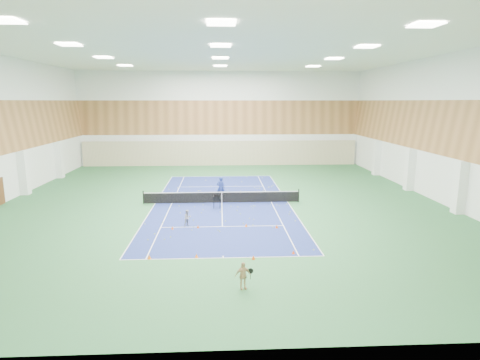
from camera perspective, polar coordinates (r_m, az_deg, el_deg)
The scene contains 20 objects.
ground at distance 33.22m, azimuth -2.60°, elevation -3.27°, with size 40.00×40.00×0.00m, color #2A6337.
room_shell at distance 32.25m, azimuth -2.69°, elevation 7.11°, with size 36.00×40.00×12.00m, color white, non-canonical shape.
wood_cladding at distance 32.17m, azimuth -2.73°, elevation 10.66°, with size 36.00×40.00×8.00m, color #A26B3C, non-canonical shape.
ceiling_light_grid at distance 32.38m, azimuth -2.79°, elevation 17.62°, with size 21.40×25.40×0.06m, color white, non-canonical shape.
court_surface at distance 33.22m, azimuth -2.60°, elevation -3.26°, with size 10.97×23.77×0.01m, color navy.
tennis_balls_scatter at distance 33.21m, azimuth -2.60°, elevation -3.19°, with size 10.57×22.77×0.07m, color #B9CD23, non-canonical shape.
tennis_net at distance 33.09m, azimuth -2.61°, elevation -2.35°, with size 12.80×0.10×1.10m, color black, non-canonical shape.
back_curtain at distance 52.35m, azimuth -2.74°, elevation 3.83°, with size 35.40×0.16×3.20m, color #C6B793.
coach at distance 34.64m, azimuth -2.75°, elevation -1.08°, with size 0.68×0.45×1.87m, color navy.
child_court at distance 27.27m, azimuth -7.46°, elevation -5.37°, with size 0.54×0.42×1.12m, color #96959D.
child_apron at distance 18.37m, azimuth 0.41°, elevation -13.44°, with size 0.74×0.31×1.26m, color tan.
ball_cart at distance 31.53m, azimuth -3.30°, elevation -3.14°, with size 0.58×0.58×1.00m, color black, non-canonical shape.
cone_svc_a at distance 26.85m, azimuth -9.60°, elevation -6.72°, with size 0.19×0.19×0.21m, color #FF5B0D.
cone_svc_b at distance 26.88m, azimuth -5.99°, elevation -6.60°, with size 0.19×0.19×0.21m, color #D74E0B.
cone_svc_c at distance 26.98m, azimuth 0.89°, elevation -6.45°, with size 0.20×0.20×0.22m, color #FF640D.
cone_svc_d at distance 26.83m, azimuth 5.25°, elevation -6.59°, with size 0.21×0.21×0.23m, color #FF560D.
cone_base_a at distance 22.27m, azimuth -12.80°, elevation -10.61°, with size 0.22×0.22×0.24m, color orange.
cone_base_b at distance 22.03m, azimuth -6.21°, elevation -10.66°, with size 0.20×0.20×0.22m, color orange.
cone_base_c at distance 21.71m, azimuth 1.93°, elevation -10.94°, with size 0.20×0.20×0.22m, color #E5510C.
cone_base_d at distance 22.62m, azimuth 7.61°, elevation -10.12°, with size 0.19×0.19×0.20m, color #F0430C.
Camera 1 is at (-0.12, -32.17, 8.28)m, focal length 30.00 mm.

